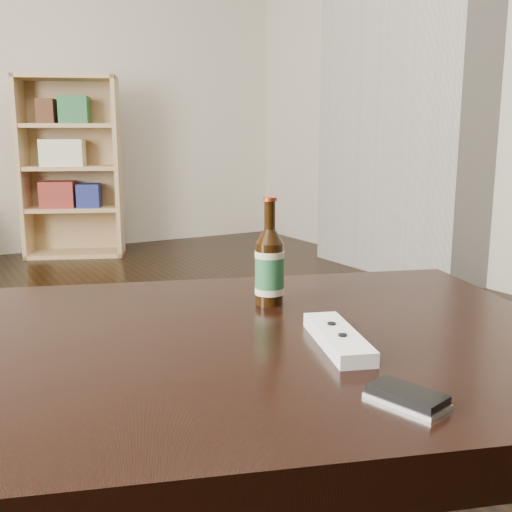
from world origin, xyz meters
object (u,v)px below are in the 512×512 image
phone (407,397)px  beer_bottle (270,267)px  coffee_table (159,381)px  remote (338,338)px  bookshelf (71,164)px

phone → beer_bottle: bearing=66.1°
coffee_table → remote: bearing=-34.3°
bookshelf → phone: 3.85m
bookshelf → remote: 3.64m
beer_bottle → phone: size_ratio=1.97×
coffee_table → beer_bottle: (0.26, 0.09, 0.14)m
phone → remote: 0.21m
remote → coffee_table: bearing=166.0°
coffee_table → beer_bottle: size_ratio=7.59×
bookshelf → beer_bottle: bearing=-74.1°
bookshelf → beer_bottle: (-0.41, -3.36, -0.06)m
coffee_table → remote: 0.30m
bookshelf → phone: (-0.50, -3.82, -0.12)m
phone → remote: remote is taller
beer_bottle → phone: (-0.08, -0.46, -0.07)m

